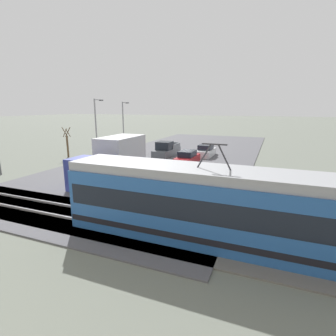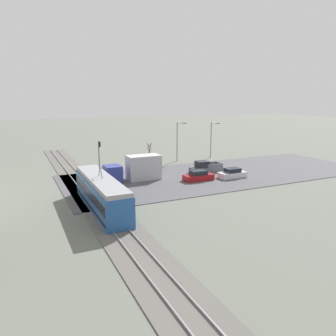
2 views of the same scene
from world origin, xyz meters
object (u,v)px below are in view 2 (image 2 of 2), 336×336
sedan_car_0 (198,176)px  traffic_light_pole (99,151)px  street_lamp_mid_block (212,137)px  light_rail_tram (101,193)px  box_truck (136,169)px  pickup_truck (205,168)px  street_lamp_near_crossing (178,139)px  sedan_car_1 (232,174)px  street_tree (149,154)px

sedan_car_0 → traffic_light_pole: 18.50m
sedan_car_0 → street_lamp_mid_block: size_ratio=0.63×
light_rail_tram → traffic_light_pole: light_rail_tram is taller
box_truck → pickup_truck: box_truck is taller
street_lamp_mid_block → sedan_car_0: bearing=141.8°
box_truck → street_lamp_near_crossing: street_lamp_near_crossing is taller
sedan_car_1 → traffic_light_pole: 22.62m
pickup_truck → sedan_car_0: pickup_truck is taller
light_rail_tram → street_tree: 26.01m
street_tree → street_lamp_near_crossing: 6.33m
street_tree → street_lamp_near_crossing: size_ratio=0.52×
light_rail_tram → sedan_car_1: light_rail_tram is taller
box_truck → street_tree: 13.11m
pickup_truck → sedan_car_0: size_ratio=1.20×
light_rail_tram → street_lamp_near_crossing: 29.49m
pickup_truck → street_tree: (11.41, 5.06, 0.92)m
traffic_light_pole → sedan_car_1: bearing=-133.6°
light_rail_tram → street_tree: size_ratio=3.76×
sedan_car_0 → light_rail_tram: bearing=-68.2°
traffic_light_pole → box_truck: bearing=-165.5°
box_truck → street_lamp_near_crossing: bearing=-48.4°
street_lamp_mid_block → sedan_car_1: bearing=157.7°
pickup_truck → traffic_light_pole: bearing=53.2°
traffic_light_pole → sedan_car_0: bearing=-143.8°
street_lamp_mid_block → pickup_truck: bearing=143.4°
light_rail_tram → pickup_truck: bearing=-62.1°
pickup_truck → light_rail_tram: bearing=117.9°
street_lamp_near_crossing → box_truck: bearing=131.6°
light_rail_tram → traffic_light_pole: bearing=-13.2°
light_rail_tram → sedan_car_1: 22.01m
sedan_car_1 → street_lamp_near_crossing: size_ratio=0.57×
street_tree → pickup_truck: bearing=-156.1°
pickup_truck → street_lamp_mid_block: (11.31, -8.39, 3.34)m
box_truck → sedan_car_0: size_ratio=1.84×
light_rail_tram → sedan_car_0: bearing=-68.2°
light_rail_tram → box_truck: (10.39, -7.72, -0.04)m
street_tree → sedan_car_1: bearing=-156.8°
box_truck → sedan_car_0: (-4.08, -8.07, -1.03)m
sedan_car_1 → street_tree: street_tree is taller
pickup_truck → traffic_light_pole: 18.19m
box_truck → street_tree: street_tree is taller
light_rail_tram → sedan_car_1: bearing=-75.2°
light_rail_tram → box_truck: light_rail_tram is taller
traffic_light_pole → street_lamp_near_crossing: street_lamp_near_crossing is taller
pickup_truck → sedan_car_1: bearing=-158.5°
light_rail_tram → sedan_car_1: (5.60, -21.26, -1.08)m
sedan_car_0 → street_lamp_near_crossing: 16.12m
box_truck → light_rail_tram: bearing=143.4°
traffic_light_pole → street_lamp_near_crossing: 15.23m
street_tree → street_lamp_near_crossing: bearing=-92.9°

